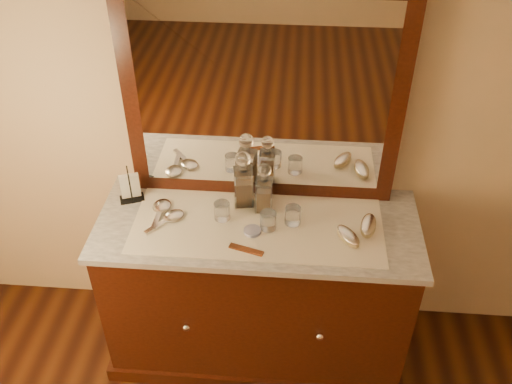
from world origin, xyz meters
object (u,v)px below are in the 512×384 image
Objects in this scene: mirror_frame at (263,96)px; hand_mirror_outer at (161,208)px; napkin_rack at (130,188)px; hand_mirror_inner at (170,218)px; dresser_cabinet at (258,290)px; brush_near at (348,236)px; pin_dish at (252,231)px; comb at (246,250)px; brush_far at (368,226)px; decanter_left at (243,184)px; decanter_right at (264,192)px.

mirror_frame reaches higher than hand_mirror_outer.
napkin_rack reaches higher than hand_mirror_inner.
dresser_cabinet is 9.11× the size of brush_near.
pin_dish is 0.61m from napkin_rack.
mirror_frame is 0.65m from comb.
brush_far is 0.93m from hand_mirror_outer.
hand_mirror_inner is at bearing 170.83° from comb.
comb is 0.53× the size of decanter_left.
dresser_cabinet is at bearing -90.00° from mirror_frame.
decanter_left is 1.13× the size of decanter_right.
hand_mirror_inner is (0.06, -0.06, -0.00)m from hand_mirror_outer.
mirror_frame is (0.00, 0.25, 0.94)m from dresser_cabinet.
brush_near is at bearing -39.98° from mirror_frame.
mirror_frame reaches higher than brush_far.
dresser_cabinet is at bearing -60.12° from decanter_left.
pin_dish is 0.49× the size of brush_far.
pin_dish is 0.27× the size of decanter_left.
brush_far is at bearing -6.77° from napkin_rack.
brush_near is (0.43, 0.10, 0.02)m from comb.
decanter_right is (0.04, 0.16, 0.09)m from pin_dish.
decanter_right is 1.59× the size of brush_far.
napkin_rack reaches higher than dresser_cabinet.
comb is 0.30m from decanter_right.
decanter_right is at bearing -21.82° from decanter_left.
napkin_rack is at bearing 177.48° from decanter_right.
pin_dish is at bearing -8.50° from hand_mirror_inner.
decanter_right is at bearing 167.65° from brush_far.
hand_mirror_outer is at bearing 164.83° from pin_dish.
mirror_frame reaches higher than hand_mirror_inner.
napkin_rack is 0.76× the size of hand_mirror_outer.
brush_far is 0.80× the size of hand_mirror_inner.
decanter_right is 0.48m from brush_far.
mirror_frame is 4.80× the size of decanter_right.
comb is at bearing -100.57° from dresser_cabinet.
pin_dish reaches higher than comb.
decanter_right is 1.15× the size of hand_mirror_outer.
napkin_rack is at bearing 168.24° from comb.
brush_near is 0.12m from brush_far.
pin_dish is at bearing -103.33° from decanter_right.
pin_dish is at bearing -93.39° from mirror_frame.
hand_mirror_outer is at bearing -25.40° from napkin_rack.
pin_dish is 0.38m from hand_mirror_inner.
brush_far is (0.48, -0.25, -0.48)m from mirror_frame.
dresser_cabinet is 0.57m from decanter_left.
pin_dish is 0.46× the size of napkin_rack.
mirror_frame is 4.26× the size of decanter_left.
napkin_rack is at bearing 147.58° from hand_mirror_inner.
decanter_left is (-0.06, 0.20, 0.10)m from pin_dish.
pin_dish is 0.51× the size of comb.
napkin_rack is (-0.60, -0.12, -0.43)m from mirror_frame.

